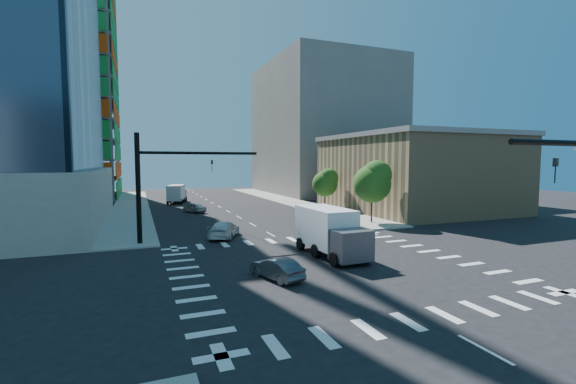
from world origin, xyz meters
name	(u,v)px	position (x,y,z in m)	size (l,w,h in m)	color
ground	(330,266)	(0.00, 0.00, 0.00)	(160.00, 160.00, 0.00)	black
road_markings	(330,266)	(0.00, 0.00, 0.01)	(20.00, 20.00, 0.01)	silver
sidewalk_ne	(287,201)	(12.50, 40.00, 0.07)	(5.00, 60.00, 0.15)	gray
sidewalk_nw	(131,207)	(-12.50, 40.00, 0.07)	(5.00, 60.00, 0.15)	gray
construction_building	(41,65)	(-27.41, 61.93, 24.61)	(25.16, 34.50, 70.60)	slate
commercial_building	(415,172)	(25.00, 22.00, 5.31)	(20.50, 22.50, 10.60)	tan
bg_building_ne	(323,129)	(27.00, 55.00, 14.00)	(24.00, 30.00, 28.00)	slate
signal_mast_nw	(157,178)	(-10.00, 11.50, 5.49)	(10.20, 0.40, 9.00)	black
tree_south	(374,181)	(12.63, 13.90, 4.69)	(4.16, 4.16, 6.82)	#382316
tree_north	(326,182)	(12.93, 25.90, 3.99)	(3.54, 3.52, 5.78)	#382316
car_nb_far	(307,212)	(7.78, 20.87, 0.63)	(2.10, 4.56, 1.27)	black
car_sb_near	(224,229)	(-4.41, 12.07, 0.73)	(2.04, 5.03, 1.46)	silver
car_sb_mid	(194,207)	(-4.47, 30.61, 0.67)	(1.58, 3.94, 1.34)	#A5A9AD
car_sb_cross	(277,268)	(-4.16, -1.26, 0.62)	(1.31, 3.76, 1.24)	#4C4D51
box_truck_near	(332,236)	(1.35, 2.24, 1.51)	(2.96, 6.58, 3.41)	black
box_truck_far	(177,195)	(-5.42, 44.25, 1.33)	(3.86, 6.17, 3.01)	black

